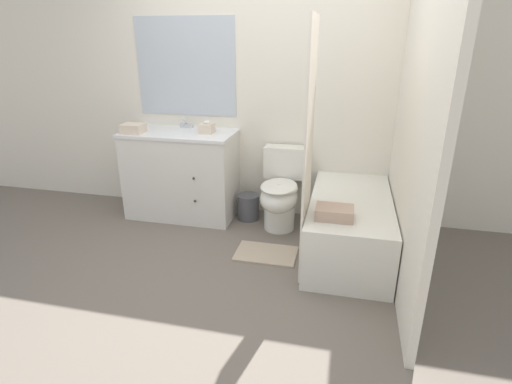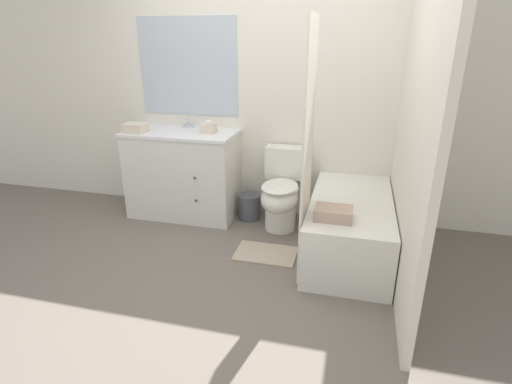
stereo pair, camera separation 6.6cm
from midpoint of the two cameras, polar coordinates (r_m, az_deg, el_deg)
ground_plane at (r=3.06m, az=-5.48°, el=-13.34°), size 14.00×14.00×0.00m
wall_back at (r=3.98m, az=1.14°, el=14.29°), size 8.00×0.06×2.50m
wall_right at (r=3.16m, az=22.07°, el=10.93°), size 0.05×2.47×2.50m
vanity_cabinet at (r=4.12m, az=-9.85°, el=2.69°), size 1.09×0.58×0.87m
sink_faucet at (r=4.17m, az=-9.20°, el=9.56°), size 0.14×0.12×0.12m
toilet at (r=3.79m, az=4.15°, el=-0.07°), size 0.40×0.65×0.75m
bathtub at (r=3.48m, az=13.74°, el=-4.74°), size 0.66×1.36×0.48m
shower_curtain at (r=2.92m, az=8.00°, el=5.35°), size 0.01×0.51×1.88m
wastebasket at (r=4.05m, az=-0.48°, el=-2.13°), size 0.22×0.22×0.26m
tissue_box at (r=3.89m, az=-6.34°, el=9.11°), size 0.13×0.13×0.12m
hand_towel_folded at (r=4.06m, az=-16.41°, el=8.78°), size 0.20×0.17×0.09m
bath_towel_folded at (r=2.99m, az=11.64°, el=-3.00°), size 0.28×0.20×0.09m
bath_mat at (r=3.45m, az=1.96°, el=-8.80°), size 0.52×0.34×0.02m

